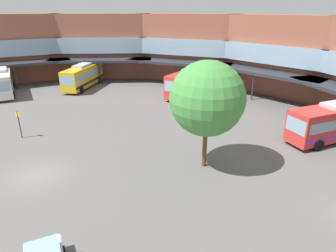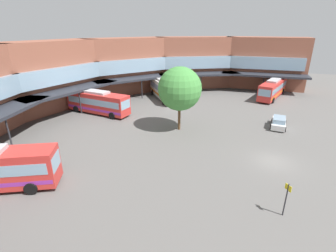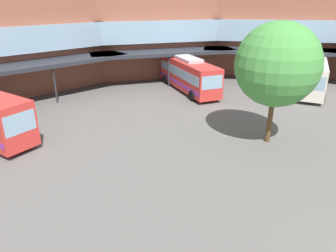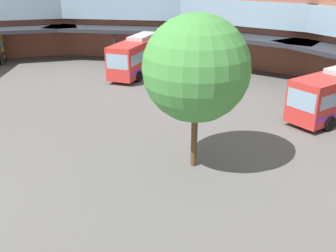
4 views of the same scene
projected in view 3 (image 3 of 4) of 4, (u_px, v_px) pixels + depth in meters
name	position (u px, v px, depth m)	size (l,w,h in m)	color
station_building	(151.00, 54.00, 25.76)	(79.99, 48.29, 11.25)	#93543F
bus_3	(188.00, 74.00, 35.38)	(4.01, 11.25, 3.78)	red
bus_4	(312.00, 74.00, 35.12)	(10.70, 9.04, 3.85)	silver
plaza_tree	(277.00, 65.00, 21.23)	(5.79, 5.79, 8.64)	brown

